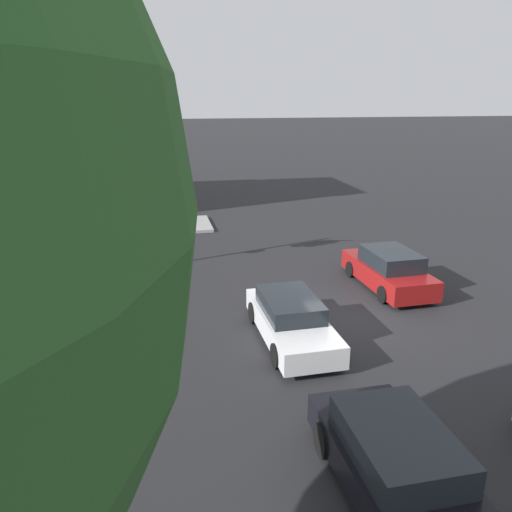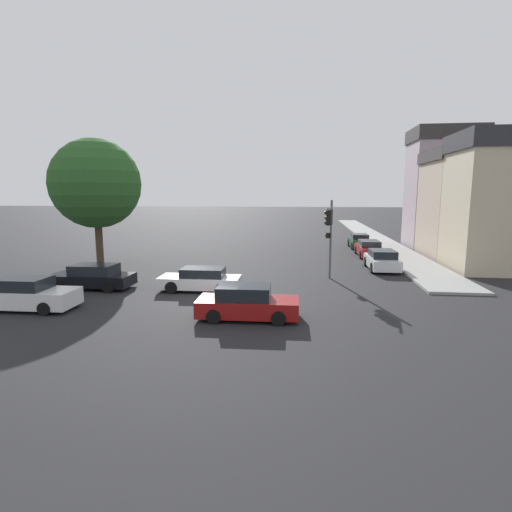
{
  "view_description": "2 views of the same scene",
  "coord_description": "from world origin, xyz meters",
  "px_view_note": "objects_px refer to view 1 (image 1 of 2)",
  "views": [
    {
      "loc": [
        -13.89,
        6.06,
        6.87
      ],
      "look_at": [
        3.01,
        2.48,
        1.31
      ],
      "focal_mm": 35.0,
      "sensor_mm": 36.0,
      "label": 1
    },
    {
      "loc": [
        4.64,
        -19.1,
        5.41
      ],
      "look_at": [
        2.08,
        2.01,
        2.09
      ],
      "focal_mm": 28.0,
      "sensor_mm": 36.0,
      "label": 2
    }
  ],
  "objects_px": {
    "crossing_car_0": "(388,270)",
    "traffic_signal": "(153,185)",
    "crossing_car_3": "(291,320)",
    "parked_car_0": "(69,233)",
    "crossing_car_1": "(400,469)"
  },
  "relations": [
    {
      "from": "crossing_car_1",
      "to": "traffic_signal",
      "type": "bearing_deg",
      "value": -164.27
    },
    {
      "from": "parked_car_0",
      "to": "traffic_signal",
      "type": "bearing_deg",
      "value": 133.75
    },
    {
      "from": "crossing_car_0",
      "to": "crossing_car_1",
      "type": "distance_m",
      "value": 10.66
    },
    {
      "from": "traffic_signal",
      "to": "crossing_car_0",
      "type": "distance_m",
      "value": 9.69
    },
    {
      "from": "crossing_car_0",
      "to": "crossing_car_1",
      "type": "relative_size",
      "value": 0.95
    },
    {
      "from": "crossing_car_0",
      "to": "crossing_car_1",
      "type": "xyz_separation_m",
      "value": [
        -9.65,
        4.53,
        -0.02
      ]
    },
    {
      "from": "crossing_car_0",
      "to": "traffic_signal",
      "type": "bearing_deg",
      "value": 62.91
    },
    {
      "from": "traffic_signal",
      "to": "crossing_car_0",
      "type": "xyz_separation_m",
      "value": [
        -3.96,
        -8.39,
        -2.8
      ]
    },
    {
      "from": "traffic_signal",
      "to": "crossing_car_0",
      "type": "height_order",
      "value": "traffic_signal"
    },
    {
      "from": "parked_car_0",
      "to": "crossing_car_0",
      "type": "bearing_deg",
      "value": 146.14
    },
    {
      "from": "crossing_car_1",
      "to": "parked_car_0",
      "type": "height_order",
      "value": "parked_car_0"
    },
    {
      "from": "traffic_signal",
      "to": "crossing_car_3",
      "type": "xyz_separation_m",
      "value": [
        -7.26,
        -3.69,
        -2.86
      ]
    },
    {
      "from": "crossing_car_0",
      "to": "parked_car_0",
      "type": "height_order",
      "value": "crossing_car_0"
    },
    {
      "from": "crossing_car_3",
      "to": "parked_car_0",
      "type": "relative_size",
      "value": 1.05
    },
    {
      "from": "crossing_car_0",
      "to": "crossing_car_3",
      "type": "xyz_separation_m",
      "value": [
        -3.3,
        4.7,
        -0.06
      ]
    }
  ]
}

